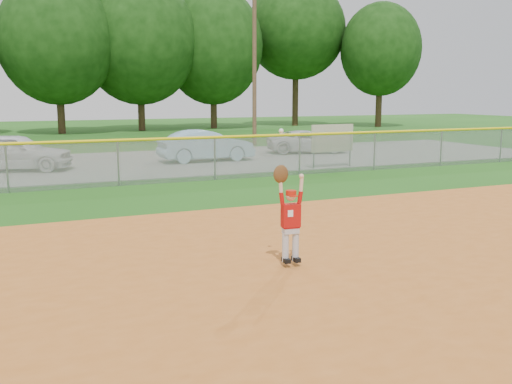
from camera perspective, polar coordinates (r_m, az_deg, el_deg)
ground at (r=9.76m, az=-3.08°, el=-8.03°), size 120.00×120.00×0.00m
clay_infield at (r=7.19m, az=5.55°, el=-14.58°), size 24.00×16.00×0.04m
parking_strip at (r=25.10m, az=-15.93°, el=2.62°), size 44.00×10.00×0.03m
car_white_a at (r=24.07m, az=-22.98°, el=3.71°), size 4.61×2.99×1.46m
car_blue at (r=25.47m, az=-5.01°, el=4.65°), size 4.23×1.60×1.38m
car_white_b at (r=29.15m, az=5.16°, el=5.05°), size 4.40×2.81×1.13m
sponsor_sign at (r=23.31m, az=7.66°, el=5.24°), size 1.99×0.19×1.77m
outfield_fence at (r=19.11m, az=-13.63°, el=3.20°), size 40.06×0.10×1.55m
power_lines at (r=31.05m, az=-15.99°, el=12.54°), size 19.40×0.24×9.00m
tree_line at (r=47.03m, az=-18.87°, el=14.83°), size 62.37×13.00×14.43m
ballplayer at (r=9.76m, az=3.35°, el=-2.21°), size 0.56×0.25×2.30m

